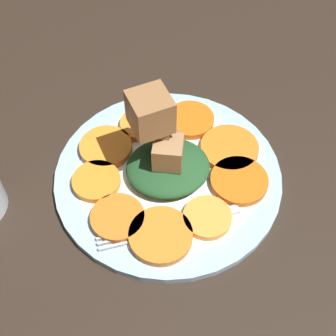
# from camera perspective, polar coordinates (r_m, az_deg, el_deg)

# --- Properties ---
(table_slab) EXTENTS (1.20, 1.20, 0.02)m
(table_slab) POSITION_cam_1_polar(r_m,az_deg,el_deg) (0.61, 0.00, -1.76)
(table_slab) COLOR black
(table_slab) RESTS_ON ground
(plate) EXTENTS (0.29, 0.29, 0.01)m
(plate) POSITION_cam_1_polar(r_m,az_deg,el_deg) (0.59, 0.00, -0.91)
(plate) COLOR #99B7D1
(plate) RESTS_ON table_slab
(carrot_slice_0) EXTENTS (0.06, 0.06, 0.01)m
(carrot_slice_0) POSITION_cam_1_polar(r_m,az_deg,el_deg) (0.55, -6.17, -6.03)
(carrot_slice_0) COLOR orange
(carrot_slice_0) RESTS_ON plate
(carrot_slice_1) EXTENTS (0.07, 0.07, 0.01)m
(carrot_slice_1) POSITION_cam_1_polar(r_m,az_deg,el_deg) (0.54, -0.90, -8.21)
(carrot_slice_1) COLOR orange
(carrot_slice_1) RESTS_ON plate
(carrot_slice_2) EXTENTS (0.06, 0.06, 0.01)m
(carrot_slice_2) POSITION_cam_1_polar(r_m,az_deg,el_deg) (0.55, 4.81, -6.04)
(carrot_slice_2) COLOR orange
(carrot_slice_2) RESTS_ON plate
(carrot_slice_3) EXTENTS (0.07, 0.07, 0.01)m
(carrot_slice_3) POSITION_cam_1_polar(r_m,az_deg,el_deg) (0.58, 8.66, -1.56)
(carrot_slice_3) COLOR #D56013
(carrot_slice_3) RESTS_ON plate
(carrot_slice_4) EXTENTS (0.08, 0.08, 0.01)m
(carrot_slice_4) POSITION_cam_1_polar(r_m,az_deg,el_deg) (0.61, 7.50, 2.39)
(carrot_slice_4) COLOR orange
(carrot_slice_4) RESTS_ON plate
(carrot_slice_5) EXTENTS (0.07, 0.07, 0.01)m
(carrot_slice_5) POSITION_cam_1_polar(r_m,az_deg,el_deg) (0.64, 2.72, 5.89)
(carrot_slice_5) COLOR #D56014
(carrot_slice_5) RESTS_ON plate
(carrot_slice_6) EXTENTS (0.06, 0.06, 0.01)m
(carrot_slice_6) POSITION_cam_1_polar(r_m,az_deg,el_deg) (0.64, -3.30, 5.34)
(carrot_slice_6) COLOR orange
(carrot_slice_6) RESTS_ON plate
(carrot_slice_7) EXTENTS (0.07, 0.07, 0.01)m
(carrot_slice_7) POSITION_cam_1_polar(r_m,az_deg,el_deg) (0.61, -7.59, 2.55)
(carrot_slice_7) COLOR orange
(carrot_slice_7) RESTS_ON plate
(carrot_slice_8) EXTENTS (0.06, 0.06, 0.01)m
(carrot_slice_8) POSITION_cam_1_polar(r_m,az_deg,el_deg) (0.58, -8.73, -1.56)
(carrot_slice_8) COLOR orange
(carrot_slice_8) RESTS_ON plate
(center_pile) EXTENTS (0.10, 0.10, 0.11)m
(center_pile) POSITION_cam_1_polar(r_m,az_deg,el_deg) (0.56, -0.57, 2.36)
(center_pile) COLOR #1E4723
(center_pile) RESTS_ON plate
(fork) EXTENTS (0.17, 0.03, 0.00)m
(fork) POSITION_cam_1_polar(r_m,az_deg,el_deg) (0.55, -0.28, -7.06)
(fork) COLOR #B2B2B7
(fork) RESTS_ON plate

